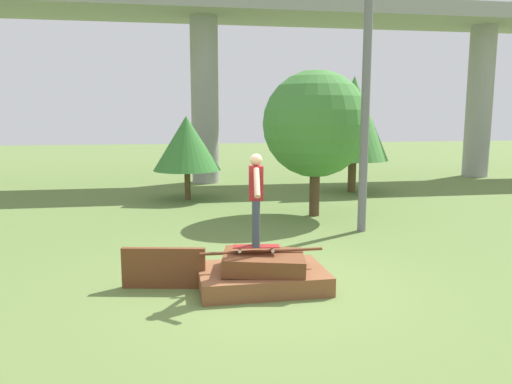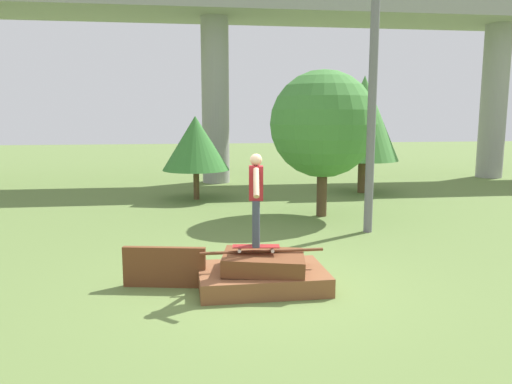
{
  "view_description": "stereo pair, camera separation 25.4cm",
  "coord_description": "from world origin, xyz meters",
  "px_view_note": "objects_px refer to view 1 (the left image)",
  "views": [
    {
      "loc": [
        -1.4,
        -7.63,
        2.78
      ],
      "look_at": [
        -0.11,
        -0.07,
        1.58
      ],
      "focal_mm": 35.0,
      "sensor_mm": 36.0,
      "label": 1
    },
    {
      "loc": [
        -1.15,
        -7.67,
        2.78
      ],
      "look_at": [
        -0.11,
        -0.07,
        1.58
      ],
      "focal_mm": 35.0,
      "sensor_mm": 36.0,
      "label": 2
    }
  ],
  "objects_px": {
    "skater": "(256,194)",
    "tree_behind_right": "(316,124)",
    "tree_behind_left": "(354,119)",
    "utility_pole": "(366,92)",
    "skateboard": "(256,247)",
    "tree_mid_back": "(187,143)"
  },
  "relations": [
    {
      "from": "utility_pole",
      "to": "tree_behind_left",
      "type": "distance_m",
      "value": 6.13
    },
    {
      "from": "utility_pole",
      "to": "tree_behind_right",
      "type": "height_order",
      "value": "utility_pole"
    },
    {
      "from": "skater",
      "to": "utility_pole",
      "type": "relative_size",
      "value": 0.23
    },
    {
      "from": "tree_behind_right",
      "to": "skater",
      "type": "bearing_deg",
      "value": -115.07
    },
    {
      "from": "skater",
      "to": "utility_pole",
      "type": "bearing_deg",
      "value": 48.08
    },
    {
      "from": "utility_pole",
      "to": "skater",
      "type": "bearing_deg",
      "value": -131.92
    },
    {
      "from": "tree_behind_right",
      "to": "utility_pole",
      "type": "bearing_deg",
      "value": -73.07
    },
    {
      "from": "tree_behind_left",
      "to": "skater",
      "type": "bearing_deg",
      "value": -118.6
    },
    {
      "from": "skater",
      "to": "utility_pole",
      "type": "xyz_separation_m",
      "value": [
        3.18,
        3.54,
        1.73
      ]
    },
    {
      "from": "tree_behind_right",
      "to": "tree_mid_back",
      "type": "relative_size",
      "value": 1.45
    },
    {
      "from": "skateboard",
      "to": "tree_behind_left",
      "type": "relative_size",
      "value": 0.19
    },
    {
      "from": "skater",
      "to": "tree_behind_right",
      "type": "relative_size",
      "value": 0.37
    },
    {
      "from": "skater",
      "to": "tree_behind_right",
      "type": "distance_m",
      "value": 6.16
    },
    {
      "from": "skateboard",
      "to": "tree_mid_back",
      "type": "xyz_separation_m",
      "value": [
        -0.78,
        8.7,
        1.14
      ]
    },
    {
      "from": "tree_behind_right",
      "to": "tree_mid_back",
      "type": "distance_m",
      "value": 4.68
    },
    {
      "from": "utility_pole",
      "to": "tree_mid_back",
      "type": "height_order",
      "value": "utility_pole"
    },
    {
      "from": "skateboard",
      "to": "skater",
      "type": "bearing_deg",
      "value": -135.0
    },
    {
      "from": "skater",
      "to": "tree_behind_left",
      "type": "distance_m",
      "value": 10.68
    },
    {
      "from": "tree_behind_left",
      "to": "tree_behind_right",
      "type": "height_order",
      "value": "tree_behind_left"
    },
    {
      "from": "utility_pole",
      "to": "tree_mid_back",
      "type": "relative_size",
      "value": 2.31
    },
    {
      "from": "skateboard",
      "to": "tree_behind_left",
      "type": "bearing_deg",
      "value": 61.4
    },
    {
      "from": "skater",
      "to": "tree_behind_left",
      "type": "bearing_deg",
      "value": 61.4
    }
  ]
}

